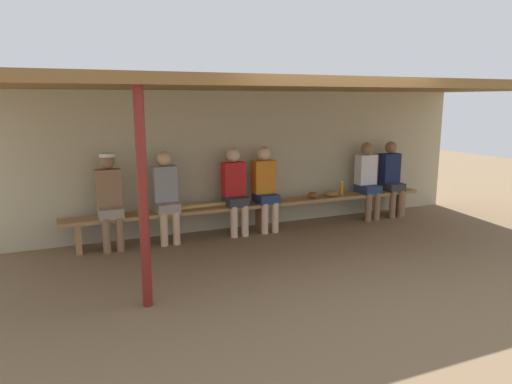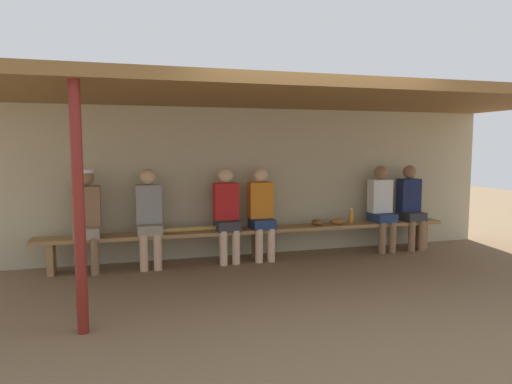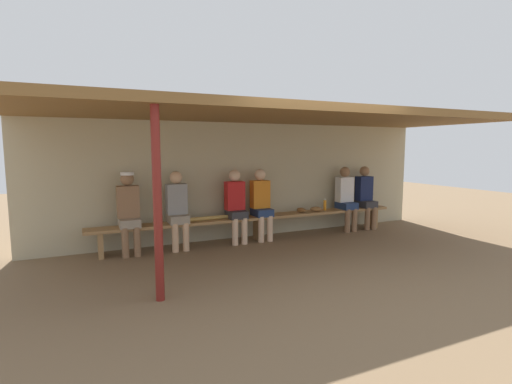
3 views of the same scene
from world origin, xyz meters
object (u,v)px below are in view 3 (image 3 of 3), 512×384
object	(u,v)px
player_shirtless_tan	(236,203)
player_in_blue	(129,209)
baseball_glove_dark_brown	(316,209)
player_middle	(177,207)
player_rightmost	(366,195)
baseball_glove_tan	(301,210)
baseball_bat	(208,218)
support_post	(158,205)
player_in_white	(346,196)
bench	(258,220)
player_leftmost	(261,201)
water_bottle_green	(325,205)

from	to	relation	value
player_shirtless_tan	player_in_blue	xyz separation A→B (m)	(-1.86, 0.00, 0.02)
baseball_glove_dark_brown	player_middle	bearing A→B (deg)	-156.14
player_in_blue	player_rightmost	distance (m)	4.86
baseball_glove_tan	baseball_bat	size ratio (longest dim) A/B	0.29
support_post	player_in_white	size ratio (longest dim) A/B	1.65
player_in_blue	support_post	bearing A→B (deg)	-87.46
player_shirtless_tan	player_in_white	xyz separation A→B (m)	(2.48, 0.00, 0.00)
player_middle	baseball_glove_tan	bearing A→B (deg)	0.05
bench	player_leftmost	bearing A→B (deg)	2.45
player_rightmost	baseball_glove_dark_brown	distance (m)	1.30
baseball_glove_tan	baseball_bat	world-z (taller)	baseball_glove_tan
player_rightmost	baseball_bat	bearing A→B (deg)	-179.95
player_in_white	baseball_glove_tan	bearing A→B (deg)	179.89
player_shirtless_tan	baseball_bat	size ratio (longest dim) A/B	1.63
player_leftmost	baseball_glove_dark_brown	world-z (taller)	player_leftmost
player_leftmost	baseball_bat	size ratio (longest dim) A/B	1.63
player_middle	player_rightmost	bearing A→B (deg)	0.00
player_rightmost	baseball_bat	xyz separation A→B (m)	(-3.52, -0.00, -0.24)
player_in_white	baseball_bat	xyz separation A→B (m)	(-3.00, -0.00, -0.24)
baseball_bat	player_in_white	bearing A→B (deg)	-1.47
baseball_glove_dark_brown	baseball_glove_tan	bearing A→B (deg)	-160.80
player_shirtless_tan	player_in_blue	bearing A→B (deg)	179.98
water_bottle_green	baseball_glove_dark_brown	distance (m)	0.26
player_leftmost	baseball_glove_tan	bearing A→B (deg)	0.14
bench	player_in_blue	size ratio (longest dim) A/B	4.46
player_leftmost	player_in_blue	bearing A→B (deg)	179.99
support_post	player_leftmost	bearing A→B (deg)	42.68
support_post	player_in_white	xyz separation A→B (m)	(4.25, 2.10, -0.37)
player_leftmost	player_in_white	bearing A→B (deg)	0.00
support_post	baseball_glove_tan	bearing A→B (deg)	33.69
player_shirtless_tan	player_rightmost	xyz separation A→B (m)	(3.00, 0.00, 0.00)
player_middle	water_bottle_green	xyz separation A→B (m)	(3.04, 0.02, -0.16)
player_rightmost	baseball_glove_dark_brown	xyz separation A→B (m)	(-1.28, -0.03, -0.22)
player_rightmost	water_bottle_green	xyz separation A→B (m)	(-1.03, 0.02, -0.16)
bench	player_middle	size ratio (longest dim) A/B	4.49
player_leftmost	baseball_glove_tan	xyz separation A→B (m)	(0.88, 0.00, -0.22)
player_middle	baseball_bat	bearing A→B (deg)	-0.32
player_middle	water_bottle_green	size ratio (longest dim) A/B	5.73
player_leftmost	support_post	bearing A→B (deg)	-137.32
player_in_blue	player_leftmost	xyz separation A→B (m)	(2.37, -0.00, -0.02)
player_leftmost	baseball_bat	bearing A→B (deg)	-179.83
bench	support_post	bearing A→B (deg)	-136.45
player_shirtless_tan	water_bottle_green	world-z (taller)	player_shirtless_tan
player_in_blue	player_leftmost	bearing A→B (deg)	-0.01
player_leftmost	player_rightmost	xyz separation A→B (m)	(2.49, 0.00, 0.00)
player_in_blue	player_in_white	world-z (taller)	player_in_blue
player_middle	player_rightmost	size ratio (longest dim) A/B	1.00
player_shirtless_tan	player_in_white	distance (m)	2.48
player_leftmost	player_rightmost	distance (m)	2.49
baseball_glove_tan	player_in_blue	bearing A→B (deg)	-76.14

